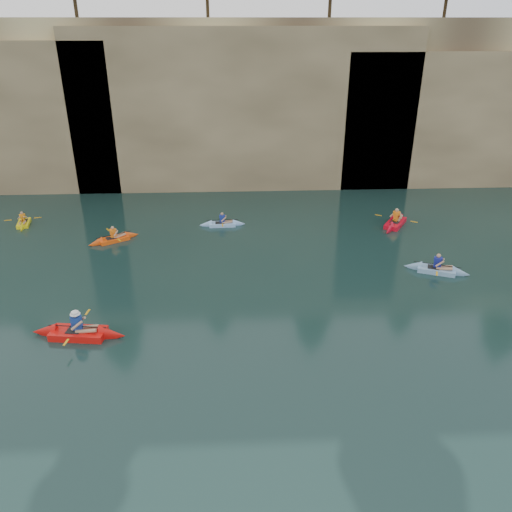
{
  "coord_description": "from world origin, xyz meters",
  "views": [
    {
      "loc": [
        1.02,
        -13.57,
        11.36
      ],
      "look_at": [
        1.89,
        4.02,
        3.0
      ],
      "focal_mm": 35.0,
      "sensor_mm": 36.0,
      "label": 1
    }
  ],
  "objects_px": {
    "main_kayaker": "(78,333)",
    "kayaker_orange": "(114,239)",
    "kayaker_ltblue_near": "(436,269)",
    "kayaker_red_far": "(395,223)"
  },
  "relations": [
    {
      "from": "kayaker_orange",
      "to": "kayaker_ltblue_near",
      "type": "relative_size",
      "value": 0.9
    },
    {
      "from": "kayaker_ltblue_near",
      "to": "kayaker_red_far",
      "type": "height_order",
      "value": "kayaker_red_far"
    },
    {
      "from": "main_kayaker",
      "to": "kayaker_orange",
      "type": "height_order",
      "value": "main_kayaker"
    },
    {
      "from": "kayaker_ltblue_near",
      "to": "kayaker_red_far",
      "type": "distance_m",
      "value": 6.29
    },
    {
      "from": "kayaker_ltblue_near",
      "to": "main_kayaker",
      "type": "bearing_deg",
      "value": -141.51
    },
    {
      "from": "kayaker_orange",
      "to": "kayaker_red_far",
      "type": "distance_m",
      "value": 16.74
    },
    {
      "from": "kayaker_orange",
      "to": "kayaker_ltblue_near",
      "type": "bearing_deg",
      "value": -46.94
    },
    {
      "from": "kayaker_red_far",
      "to": "kayaker_ltblue_near",
      "type": "bearing_deg",
      "value": -145.44
    },
    {
      "from": "kayaker_orange",
      "to": "kayaker_red_far",
      "type": "xyz_separation_m",
      "value": [
        16.67,
        1.61,
        0.03
      ]
    },
    {
      "from": "kayaker_orange",
      "to": "kayaker_ltblue_near",
      "type": "distance_m",
      "value": 17.45
    }
  ]
}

